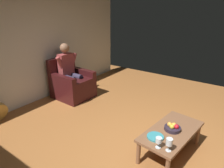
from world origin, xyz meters
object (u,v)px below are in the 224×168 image
at_px(coffee_table, 171,134).
at_px(fruit_bowl, 173,128).
at_px(wine_glass_near, 159,141).
at_px(wine_glass_far, 169,143).
at_px(decorative_dish, 155,137).
at_px(armchair, 72,84).
at_px(person_seated, 69,69).

bearing_deg(coffee_table, fruit_bowl, 168.45).
xyz_separation_m(coffee_table, wine_glass_near, (0.47, -0.01, 0.16)).
height_order(wine_glass_near, wine_glass_far, wine_glass_far).
distance_m(coffee_table, decorative_dish, 0.33).
height_order(armchair, decorative_dish, armchair).
bearing_deg(armchair, fruit_bowl, 79.54).
xyz_separation_m(person_seated, wine_glass_near, (1.08, 2.75, -0.20)).
distance_m(wine_glass_far, decorative_dish, 0.31).
bearing_deg(wine_glass_near, wine_glass_far, 98.33).
distance_m(wine_glass_near, decorative_dish, 0.23).
relative_size(armchair, person_seated, 0.73).
height_order(armchair, coffee_table, armchair).
relative_size(person_seated, decorative_dish, 5.64).
distance_m(person_seated, fruit_bowl, 2.84).
bearing_deg(person_seated, coffee_table, 79.40).
bearing_deg(person_seated, fruit_bowl, 79.73).
height_order(armchair, wine_glass_near, armchair).
height_order(person_seated, coffee_table, person_seated).
height_order(coffee_table, fruit_bowl, fruit_bowl).
xyz_separation_m(armchair, wine_glass_far, (1.06, 2.83, 0.20)).
bearing_deg(wine_glass_far, armchair, -110.53).
bearing_deg(fruit_bowl, armchair, -102.24).
relative_size(person_seated, fruit_bowl, 5.50).
bearing_deg(fruit_bowl, wine_glass_far, 14.02).
bearing_deg(person_seated, armchair, 90.00).
bearing_deg(coffee_table, decorative_dish, -22.41).
bearing_deg(armchair, person_seated, -90.00).
bearing_deg(wine_glass_near, coffee_table, 179.05).
bearing_deg(wine_glass_near, armchair, -111.77).
relative_size(armchair, coffee_table, 0.81).
bearing_deg(decorative_dish, coffee_table, 157.59).
xyz_separation_m(armchair, decorative_dish, (0.90, 2.58, 0.09)).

